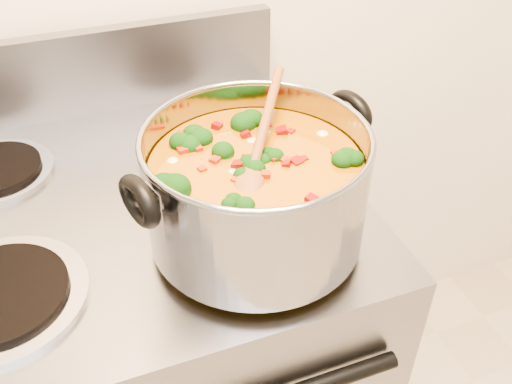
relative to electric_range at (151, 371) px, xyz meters
The scene contains 4 objects.
electric_range is the anchor object (origin of this frame).
stockpot 0.60m from the electric_range, 42.89° to the right, with size 0.36×0.30×0.18m.
wooden_spoon 0.65m from the electric_range, 40.53° to the right, with size 0.15×0.22×0.07m.
cooktop_crumbs 0.47m from the electric_range, ahead, with size 0.27×0.08×0.01m.
Camera 1 is at (-0.01, 0.44, 1.49)m, focal length 40.00 mm.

